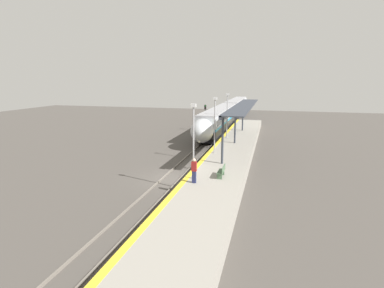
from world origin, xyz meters
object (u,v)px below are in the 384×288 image
railway_signal (205,115)px  train (228,112)px  person_waiting (194,170)px  lamppost_near (193,137)px  lamppost_mid (215,122)px  lamppost_far (227,113)px  platform_bench (222,171)px

railway_signal → train: bearing=74.2°
railway_signal → person_waiting: bearing=-79.1°
railway_signal → lamppost_near: size_ratio=0.77×
lamppost_near → railway_signal: bearing=100.6°
lamppost_near → lamppost_mid: same height
train → person_waiting: 35.67m
person_waiting → lamppost_mid: 9.35m
train → person_waiting: size_ratio=26.29×
person_waiting → railway_signal: (-5.17, 26.94, 0.68)m
train → railway_signal: (-2.44, -8.62, 0.39)m
railway_signal → lamppost_far: lamppost_far is taller
platform_bench → lamppost_mid: size_ratio=0.26×
train → lamppost_far: lamppost_far is taller
railway_signal → lamppost_far: 10.95m
platform_bench → person_waiting: person_waiting is taller
person_waiting → railway_signal: size_ratio=0.42×
train → lamppost_mid: 26.66m
platform_bench → lamppost_far: lamppost_far is taller
platform_bench → railway_signal: 26.13m
lamppost_mid → train: bearing=95.3°
lamppost_far → train: bearing=97.6°
railway_signal → lamppost_far: size_ratio=0.77×
train → lamppost_near: size_ratio=8.51×
train → lamppost_near: lamppost_near is taller
person_waiting → lamppost_mid: bearing=91.8°
lamppost_mid → platform_bench: bearing=-75.0°
lamppost_far → lamppost_near: bearing=-90.0°
lamppost_near → lamppost_far: bearing=90.0°
platform_bench → lamppost_mid: lamppost_mid is taller
train → lamppost_far: size_ratio=8.51×
lamppost_mid → person_waiting: bearing=-88.2°
train → lamppost_near: (2.45, -34.67, 1.91)m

